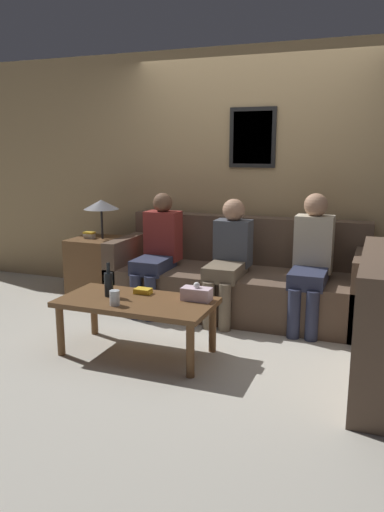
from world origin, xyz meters
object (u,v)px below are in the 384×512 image
Objects in this scene: wine_bottle at (109,284)px; person_left at (158,248)px; coffee_table at (137,307)px; person_middle at (229,255)px; drinking_glass at (115,298)px; person_right at (311,257)px; couch_main at (238,281)px.

person_left is (-0.06, 1.07, 0.08)m from wine_bottle.
coffee_table is 1.07× the size of person_middle.
drinking_glass reaches higher than coffee_table.
person_right is (1.49, 0.06, 0.02)m from person_left.
coffee_table is 1.18m from person_middle.
drinking_glass is 0.10× the size of person_left.
person_right is (0.72, -0.17, 0.34)m from couch_main.
coffee_table is 0.23m from drinking_glass.
drinking_glass is 1.83m from person_right.
person_right is (1.26, 1.31, 0.15)m from drinking_glass.
coffee_table is at bearing 63.84° from drinking_glass.
drinking_glass is (-0.09, -0.18, 0.11)m from coffee_table.
person_right reaches higher than drinking_glass.
couch_main reaches higher than wine_bottle.
couch_main is 1.59m from drinking_glass.
wine_bottle is at bearing -121.87° from person_middle.
wine_bottle is 0.23× the size of person_right.
person_right is at bearing 2.25° from person_left.
coffee_table is at bearing -2.29° from wine_bottle.
person_left is at bearing 93.42° from wine_bottle.
couch_main is 0.86m from person_left.
person_middle is (0.73, 0.01, -0.01)m from person_left.
person_left is 1.49m from person_right.
drinking_glass is (-0.54, -1.49, 0.19)m from couch_main.
couch_main is 0.38m from person_middle.
wine_bottle is (-0.25, 0.01, 0.16)m from coffee_table.
person_left is 0.73m from person_middle.
person_right is at bearing -13.37° from couch_main.
coffee_table is at bearing -73.90° from person_left.
person_left is at bearing -163.17° from couch_main.
wine_bottle is 0.24× the size of person_left.
person_left reaches higher than drinking_glass.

